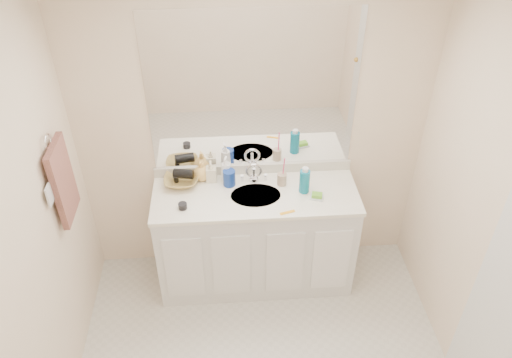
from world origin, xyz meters
The scene contains 26 objects.
ceiling centered at (0.00, 0.00, 2.40)m, with size 2.60×2.60×0.02m, color white.
wall_back centered at (0.00, 1.30, 1.20)m, with size 2.60×0.02×2.40m, color #F7DFC1.
wall_left centered at (-1.30, 0.00, 1.20)m, with size 0.02×2.60×2.40m, color #F7DFC1.
wall_right centered at (1.30, 0.00, 1.20)m, with size 0.02×2.60×2.40m, color #F7DFC1.
vanity_cabinet centered at (0.00, 1.02, 0.42)m, with size 1.50×0.55×0.85m, color silver.
countertop centered at (0.00, 1.02, 0.86)m, with size 1.52×0.57×0.03m, color white.
backsplash centered at (0.00, 1.29, 0.92)m, with size 1.52×0.03×0.08m, color beige.
sink_basin centered at (0.00, 1.00, 0.87)m, with size 0.37×0.37×0.02m, color beige.
faucet centered at (0.00, 1.18, 0.94)m, with size 0.02×0.02×0.11m, color silver.
mirror centered at (0.00, 1.29, 1.56)m, with size 1.48×0.01×1.20m, color white.
blue_mug centered at (-0.19, 1.15, 0.94)m, with size 0.09×0.09×0.13m, color navy.
tan_cup centered at (0.21, 1.12, 0.93)m, with size 0.07×0.07×0.10m, color tan.
toothbrush centered at (0.22, 1.12, 1.03)m, with size 0.01×0.01×0.19m, color #FF4380.
mouthwash_bottle centered at (0.36, 1.02, 0.97)m, with size 0.08×0.08×0.18m, color #0B6E8A.
soap_dish centered at (0.44, 0.94, 0.89)m, with size 0.10×0.08×0.01m, color silver.
green_soap centered at (0.44, 0.94, 0.90)m, with size 0.07×0.05×0.03m, color #68B72C.
orange_comb centered at (0.21, 0.79, 0.88)m, with size 0.11×0.02×0.00m, color #FFA71A.
dark_jar centered at (-0.53, 0.89, 0.90)m, with size 0.06×0.06×0.04m, color black.
soap_bottle_white centered at (-0.21, 1.20, 0.99)m, with size 0.08×0.08×0.21m, color white.
soap_bottle_cream centered at (-0.32, 1.21, 0.97)m, with size 0.08×0.08×0.17m, color beige.
soap_bottle_yellow centered at (-0.39, 1.23, 0.96)m, with size 0.13×0.13×0.16m, color #F2BC5E.
wicker_basket centered at (-0.55, 1.18, 0.91)m, with size 0.26×0.26×0.06m, color #A08140.
hair_dryer centered at (-0.53, 1.18, 0.97)m, with size 0.07×0.07×0.15m, color black.
towel_ring centered at (-1.27, 0.77, 1.55)m, with size 0.11×0.11×0.01m, color silver.
hand_towel centered at (-1.25, 0.77, 1.25)m, with size 0.04×0.32×0.55m, color brown.
switch_plate centered at (-1.27, 0.57, 1.30)m, with size 0.01×0.09×0.13m, color silver.
Camera 1 is at (-0.21, -1.84, 3.17)m, focal length 35.00 mm.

